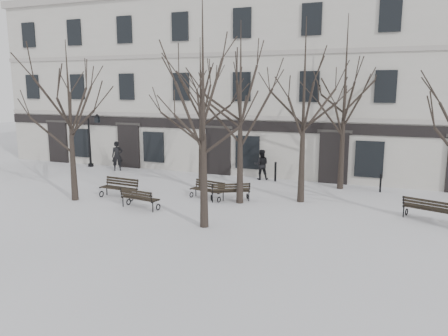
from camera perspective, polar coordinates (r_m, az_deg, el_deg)
The scene contains 18 objects.
ground at distance 18.85m, azimuth -0.01°, elevation -6.03°, with size 100.00×100.00×0.00m, color silver.
building at distance 30.50m, azimuth 9.11°, elevation 10.66°, with size 40.40×10.20×11.40m.
tree_0 at distance 21.71m, azimuth -19.58°, elevation 8.12°, with size 5.25×5.25×7.50m.
tree_1 at distance 19.93m, azimuth 2.17°, elevation 9.91°, with size 5.78×5.78×8.25m.
tree_2 at distance 16.36m, azimuth -2.75°, elevation 10.65°, with size 6.05×6.05×8.65m.
tree_4 at distance 22.72m, azimuth -3.07°, elevation 9.33°, with size 5.49×5.49×7.85m.
tree_5 at distance 20.46m, azimuth 10.44°, elevation 10.12°, with size 5.92×5.92×8.45m.
tree_6 at distance 23.70m, azimuth 15.56°, elevation 10.80°, with size 6.32×6.32×9.03m.
bench_0 at distance 22.00m, azimuth -13.50°, elevation -2.47°, with size 2.01×0.89×0.99m.
bench_1 at distance 19.87m, azimuth -11.03°, elevation -3.85°, with size 1.91×0.95×0.93m.
bench_2 at distance 19.60m, azimuth 25.08°, elevation -4.81°, with size 2.00×1.27×0.96m.
bench_3 at distance 21.24m, azimuth -2.13°, elevation -2.79°, with size 1.84×1.02×0.89m.
bench_4 at distance 20.79m, azimuth 0.83°, elevation -3.00°, with size 1.91×1.50×0.94m.
lamp_post at distance 30.92m, azimuth -16.82°, elevation 3.98°, with size 1.13×0.42×3.62m.
bollard_a at distance 25.33m, azimuth 6.73°, elevation -0.37°, with size 0.15×0.15×1.15m.
bollard_b at distance 23.99m, azimuth 19.77°, elevation -1.78°, with size 0.12×0.12×0.97m.
pedestrian_a at distance 29.43m, azimuth -13.70°, elevation -0.30°, with size 0.70×0.46×1.92m, color black.
pedestrian_b at distance 25.88m, azimuth 4.87°, elevation -1.50°, with size 0.87×0.68×1.78m, color black.
Camera 1 is at (6.63, -16.81, 5.36)m, focal length 35.00 mm.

